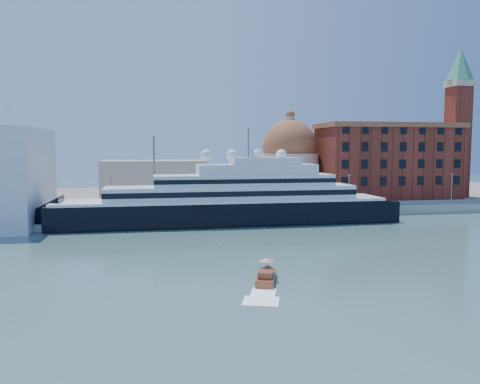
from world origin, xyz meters
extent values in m
plane|color=#335955|center=(0.00, 0.00, 0.00)|extent=(400.00, 400.00, 0.00)
cube|color=gray|center=(0.00, 34.00, 1.25)|extent=(180.00, 10.00, 2.50)
cube|color=slate|center=(0.00, 75.00, 1.00)|extent=(260.00, 72.00, 2.00)
cube|color=slate|center=(0.00, 29.50, 3.10)|extent=(180.00, 0.10, 1.20)
cube|color=black|center=(-4.45, 23.00, 2.17)|extent=(76.98, 11.84, 6.42)
cone|color=black|center=(-44.91, 23.00, 2.17)|extent=(9.87, 11.84, 11.84)
cube|color=black|center=(34.04, 23.00, 1.97)|extent=(5.92, 10.86, 5.92)
cube|color=white|center=(-4.45, 23.00, 5.63)|extent=(75.01, 12.04, 0.59)
cube|color=white|center=(-2.48, 23.00, 7.40)|extent=(57.24, 9.87, 2.96)
cube|color=black|center=(-2.48, 18.07, 7.40)|extent=(57.24, 0.15, 1.18)
cube|color=white|center=(0.49, 23.00, 10.17)|extent=(41.45, 8.88, 2.57)
cube|color=white|center=(3.45, 23.00, 12.63)|extent=(27.63, 7.90, 2.37)
cube|color=white|center=(5.42, 23.00, 14.61)|extent=(15.79, 6.91, 1.58)
cylinder|color=slate|center=(1.47, 23.00, 18.75)|extent=(0.30, 0.30, 6.91)
sphere|color=white|center=(-8.40, 23.00, 15.99)|extent=(2.57, 2.57, 2.57)
sphere|color=white|center=(-2.48, 23.00, 15.99)|extent=(2.57, 2.57, 2.57)
sphere|color=white|center=(3.45, 23.00, 15.99)|extent=(2.57, 2.57, 2.57)
sphere|color=white|center=(9.37, 23.00, 15.99)|extent=(2.57, 2.57, 2.57)
cube|color=white|center=(-43.80, 21.86, 0.68)|extent=(14.18, 6.89, 1.81)
cube|color=white|center=(-41.57, 21.45, 2.15)|extent=(4.96, 3.60, 1.36)
cube|color=maroon|center=(-6.09, -25.02, 0.40)|extent=(4.30, 7.18, 1.14)
cube|color=maroon|center=(-6.45, -26.10, 1.36)|extent=(2.62, 3.27, 0.91)
cylinder|color=slate|center=(-5.91, -24.48, 1.82)|extent=(0.07, 0.07, 1.82)
cone|color=red|center=(-5.91, -24.48, 2.84)|extent=(2.04, 2.04, 0.45)
cube|color=maroon|center=(52.00, 52.00, 13.00)|extent=(42.00, 18.00, 22.00)
cube|color=brown|center=(52.00, 52.00, 24.50)|extent=(43.00, 19.00, 1.50)
cube|color=maroon|center=(76.00, 52.00, 19.50)|extent=(6.00, 6.00, 35.00)
cube|color=beige|center=(76.00, 52.00, 38.00)|extent=(7.00, 7.00, 2.00)
cone|color=#44966F|center=(76.00, 52.00, 44.00)|extent=(8.40, 8.40, 10.00)
cylinder|color=beige|center=(22.00, 58.00, 9.00)|extent=(18.00, 18.00, 14.00)
sphere|color=brown|center=(22.00, 58.00, 18.00)|extent=(17.00, 17.00, 17.00)
cylinder|color=beige|center=(22.00, 58.00, 26.00)|extent=(3.00, 3.00, 3.00)
cube|color=beige|center=(8.00, 56.00, 7.00)|extent=(18.00, 14.00, 10.00)
cube|color=beige|center=(-20.00, 58.00, 8.00)|extent=(30.00, 16.00, 12.00)
cylinder|color=slate|center=(-30.00, 31.00, 6.50)|extent=(0.24, 0.24, 8.00)
cube|color=slate|center=(-30.00, 31.00, 10.60)|extent=(0.80, 0.30, 0.25)
cylinder|color=slate|center=(0.00, 31.00, 6.50)|extent=(0.24, 0.24, 8.00)
cube|color=slate|center=(0.00, 31.00, 10.60)|extent=(0.80, 0.30, 0.25)
cylinder|color=slate|center=(30.00, 31.00, 6.50)|extent=(0.24, 0.24, 8.00)
cube|color=slate|center=(30.00, 31.00, 10.60)|extent=(0.80, 0.30, 0.25)
cylinder|color=slate|center=(60.00, 31.00, 6.50)|extent=(0.24, 0.24, 8.00)
cube|color=slate|center=(60.00, 31.00, 10.60)|extent=(0.80, 0.30, 0.25)
cylinder|color=slate|center=(-20.00, 33.00, 11.50)|extent=(0.50, 0.50, 18.00)
camera|label=1|loc=(-20.63, -83.23, 17.31)|focal=35.00mm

